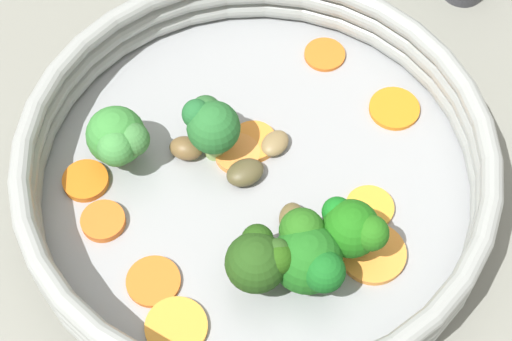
# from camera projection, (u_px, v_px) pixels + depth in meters

# --- Properties ---
(ground_plane) EXTENTS (4.00, 4.00, 0.00)m
(ground_plane) POSITION_uv_depth(u_px,v_px,m) (256.00, 192.00, 0.60)
(ground_plane) COLOR gray
(skillet) EXTENTS (0.30, 0.30, 0.01)m
(skillet) POSITION_uv_depth(u_px,v_px,m) (256.00, 187.00, 0.59)
(skillet) COLOR #939699
(skillet) RESTS_ON ground_plane
(skillet_rim_wall) EXTENTS (0.32, 0.32, 0.04)m
(skillet_rim_wall) POSITION_uv_depth(u_px,v_px,m) (256.00, 165.00, 0.56)
(skillet_rim_wall) COLOR #939793
(skillet_rim_wall) RESTS_ON skillet
(carrot_slice_0) EXTENTS (0.05, 0.05, 0.00)m
(carrot_slice_0) POSITION_uv_depth(u_px,v_px,m) (373.00, 253.00, 0.55)
(carrot_slice_0) COLOR orange
(carrot_slice_0) RESTS_ON skillet
(carrot_slice_1) EXTENTS (0.04, 0.04, 0.00)m
(carrot_slice_1) POSITION_uv_depth(u_px,v_px,m) (370.00, 207.00, 0.57)
(carrot_slice_1) COLOR orange
(carrot_slice_1) RESTS_ON skillet
(carrot_slice_2) EXTENTS (0.05, 0.05, 0.00)m
(carrot_slice_2) POSITION_uv_depth(u_px,v_px,m) (173.00, 325.00, 0.53)
(carrot_slice_2) COLOR orange
(carrot_slice_2) RESTS_ON skillet
(carrot_slice_3) EXTENTS (0.04, 0.04, 0.01)m
(carrot_slice_3) POSITION_uv_depth(u_px,v_px,m) (103.00, 221.00, 0.56)
(carrot_slice_3) COLOR orange
(carrot_slice_3) RESTS_ON skillet
(carrot_slice_4) EXTENTS (0.04, 0.04, 0.00)m
(carrot_slice_4) POSITION_uv_depth(u_px,v_px,m) (153.00, 281.00, 0.54)
(carrot_slice_4) COLOR orange
(carrot_slice_4) RESTS_ON skillet
(carrot_slice_5) EXTENTS (0.04, 0.04, 0.01)m
(carrot_slice_5) POSITION_uv_depth(u_px,v_px,m) (253.00, 142.00, 0.60)
(carrot_slice_5) COLOR orange
(carrot_slice_5) RESTS_ON skillet
(carrot_slice_6) EXTENTS (0.04, 0.04, 0.00)m
(carrot_slice_6) POSITION_uv_depth(u_px,v_px,m) (394.00, 109.00, 0.61)
(carrot_slice_6) COLOR orange
(carrot_slice_6) RESTS_ON skillet
(carrot_slice_7) EXTENTS (0.04, 0.04, 0.00)m
(carrot_slice_7) POSITION_uv_depth(u_px,v_px,m) (331.00, 57.00, 0.64)
(carrot_slice_7) COLOR orange
(carrot_slice_7) RESTS_ON skillet
(carrot_slice_8) EXTENTS (0.04, 0.04, 0.01)m
(carrot_slice_8) POSITION_uv_depth(u_px,v_px,m) (238.00, 154.00, 0.59)
(carrot_slice_8) COLOR #F9903E
(carrot_slice_8) RESTS_ON skillet
(carrot_slice_9) EXTENTS (0.04, 0.04, 0.01)m
(carrot_slice_9) POSITION_uv_depth(u_px,v_px,m) (86.00, 181.00, 0.58)
(carrot_slice_9) COLOR orange
(carrot_slice_9) RESTS_ON skillet
(broccoli_floret_0) EXTENTS (0.05, 0.04, 0.05)m
(broccoli_floret_0) POSITION_uv_depth(u_px,v_px,m) (118.00, 139.00, 0.57)
(broccoli_floret_0) COLOR #8EA361
(broccoli_floret_0) RESTS_ON skillet
(broccoli_floret_1) EXTENTS (0.05, 0.05, 0.05)m
(broccoli_floret_1) POSITION_uv_depth(u_px,v_px,m) (308.00, 256.00, 0.52)
(broccoli_floret_1) COLOR #7DB260
(broccoli_floret_1) RESTS_ON skillet
(broccoli_floret_2) EXTENTS (0.04, 0.04, 0.05)m
(broccoli_floret_2) POSITION_uv_depth(u_px,v_px,m) (211.00, 125.00, 0.57)
(broccoli_floret_2) COLOR #8DB461
(broccoli_floret_2) RESTS_ON skillet
(broccoli_floret_3) EXTENTS (0.05, 0.04, 0.05)m
(broccoli_floret_3) POSITION_uv_depth(u_px,v_px,m) (352.00, 228.00, 0.53)
(broccoli_floret_3) COLOR #658B51
(broccoli_floret_3) RESTS_ON skillet
(broccoli_floret_4) EXTENTS (0.04, 0.04, 0.05)m
(broccoli_floret_4) POSITION_uv_depth(u_px,v_px,m) (260.00, 260.00, 0.52)
(broccoli_floret_4) COLOR #7FA66B
(broccoli_floret_4) RESTS_ON skillet
(mushroom_piece_0) EXTENTS (0.03, 0.03, 0.01)m
(mushroom_piece_0) POSITION_uv_depth(u_px,v_px,m) (244.00, 175.00, 0.58)
(mushroom_piece_0) COLOR brown
(mushroom_piece_0) RESTS_ON skillet
(mushroom_piece_1) EXTENTS (0.02, 0.03, 0.01)m
(mushroom_piece_1) POSITION_uv_depth(u_px,v_px,m) (271.00, 142.00, 0.59)
(mushroom_piece_1) COLOR olive
(mushroom_piece_1) RESTS_ON skillet
(mushroom_piece_2) EXTENTS (0.02, 0.03, 0.01)m
(mushroom_piece_2) POSITION_uv_depth(u_px,v_px,m) (292.00, 218.00, 0.56)
(mushroom_piece_2) COLOR brown
(mushroom_piece_2) RESTS_ON skillet
(mushroom_piece_3) EXTENTS (0.03, 0.02, 0.01)m
(mushroom_piece_3) POSITION_uv_depth(u_px,v_px,m) (183.00, 154.00, 0.59)
(mushroom_piece_3) COLOR brown
(mushroom_piece_3) RESTS_ON skillet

